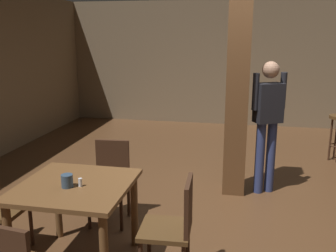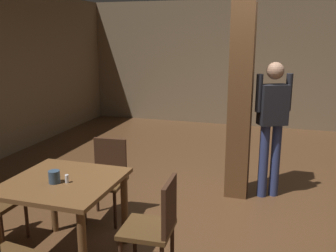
{
  "view_description": "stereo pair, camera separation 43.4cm",
  "coord_description": "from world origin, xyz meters",
  "px_view_note": "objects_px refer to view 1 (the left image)",
  "views": [
    {
      "loc": [
        0.09,
        -4.21,
        2.03
      ],
      "look_at": [
        -0.78,
        0.07,
        0.97
      ],
      "focal_mm": 40.0,
      "sensor_mm": 36.0,
      "label": 1
    },
    {
      "loc": [
        0.51,
        -4.1,
        2.03
      ],
      "look_at": [
        -0.78,
        0.07,
        0.97
      ],
      "focal_mm": 40.0,
      "sensor_mm": 36.0,
      "label": 2
    }
  ],
  "objects_px": {
    "salt_shaker": "(80,182)",
    "napkin_cup": "(67,181)",
    "dining_table": "(76,198)",
    "chair_east": "(174,224)",
    "standing_person": "(268,118)",
    "chair_north": "(110,177)"
  },
  "relations": [
    {
      "from": "salt_shaker",
      "to": "napkin_cup",
      "type": "bearing_deg",
      "value": -161.56
    },
    {
      "from": "dining_table",
      "to": "chair_east",
      "type": "relative_size",
      "value": 1.07
    },
    {
      "from": "chair_east",
      "to": "standing_person",
      "type": "relative_size",
      "value": 0.52
    },
    {
      "from": "standing_person",
      "to": "chair_east",
      "type": "bearing_deg",
      "value": -112.26
    },
    {
      "from": "chair_east",
      "to": "chair_north",
      "type": "distance_m",
      "value": 1.26
    },
    {
      "from": "napkin_cup",
      "to": "chair_north",
      "type": "bearing_deg",
      "value": 88.17
    },
    {
      "from": "dining_table",
      "to": "standing_person",
      "type": "height_order",
      "value": "standing_person"
    },
    {
      "from": "chair_north",
      "to": "napkin_cup",
      "type": "height_order",
      "value": "chair_north"
    },
    {
      "from": "dining_table",
      "to": "chair_north",
      "type": "relative_size",
      "value": 1.07
    },
    {
      "from": "dining_table",
      "to": "napkin_cup",
      "type": "height_order",
      "value": "napkin_cup"
    },
    {
      "from": "chair_east",
      "to": "salt_shaker",
      "type": "bearing_deg",
      "value": -179.07
    },
    {
      "from": "chair_east",
      "to": "chair_north",
      "type": "relative_size",
      "value": 1.0
    },
    {
      "from": "chair_north",
      "to": "standing_person",
      "type": "bearing_deg",
      "value": 33.56
    },
    {
      "from": "napkin_cup",
      "to": "chair_east",
      "type": "bearing_deg",
      "value": 2.96
    },
    {
      "from": "dining_table",
      "to": "standing_person",
      "type": "relative_size",
      "value": 0.55
    },
    {
      "from": "chair_east",
      "to": "salt_shaker",
      "type": "distance_m",
      "value": 0.87
    },
    {
      "from": "chair_north",
      "to": "napkin_cup",
      "type": "distance_m",
      "value": 1.0
    },
    {
      "from": "chair_east",
      "to": "chair_north",
      "type": "height_order",
      "value": "same"
    },
    {
      "from": "chair_east",
      "to": "chair_north",
      "type": "bearing_deg",
      "value": 134.57
    },
    {
      "from": "napkin_cup",
      "to": "standing_person",
      "type": "xyz_separation_m",
      "value": [
        1.75,
        2.08,
        0.17
      ]
    },
    {
      "from": "chair_north",
      "to": "napkin_cup",
      "type": "xyz_separation_m",
      "value": [
        -0.03,
        -0.94,
        0.33
      ]
    },
    {
      "from": "chair_east",
      "to": "napkin_cup",
      "type": "xyz_separation_m",
      "value": [
        -0.91,
        -0.05,
        0.33
      ]
    }
  ]
}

